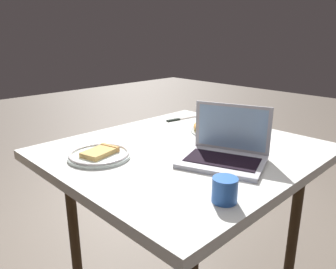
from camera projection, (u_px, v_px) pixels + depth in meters
The scene contains 6 objects.
dining_table at pixel (184, 162), 1.54m from camera, with size 1.16×1.06×0.77m.
laptop at pixel (225, 151), 1.35m from camera, with size 0.36×0.40×0.23m.
pizza_plate at pixel (100, 155), 1.40m from camera, with size 0.27×0.27×0.04m.
pizza_tray at pixel (224, 128), 1.77m from camera, with size 0.36×0.36×0.04m.
table_knife at pixel (179, 119), 2.01m from camera, with size 0.22×0.06×0.01m.
drink_cup at pixel (225, 190), 1.03m from camera, with size 0.08×0.08×0.08m.
Camera 1 is at (-1.06, -0.97, 1.28)m, focal length 34.90 mm.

